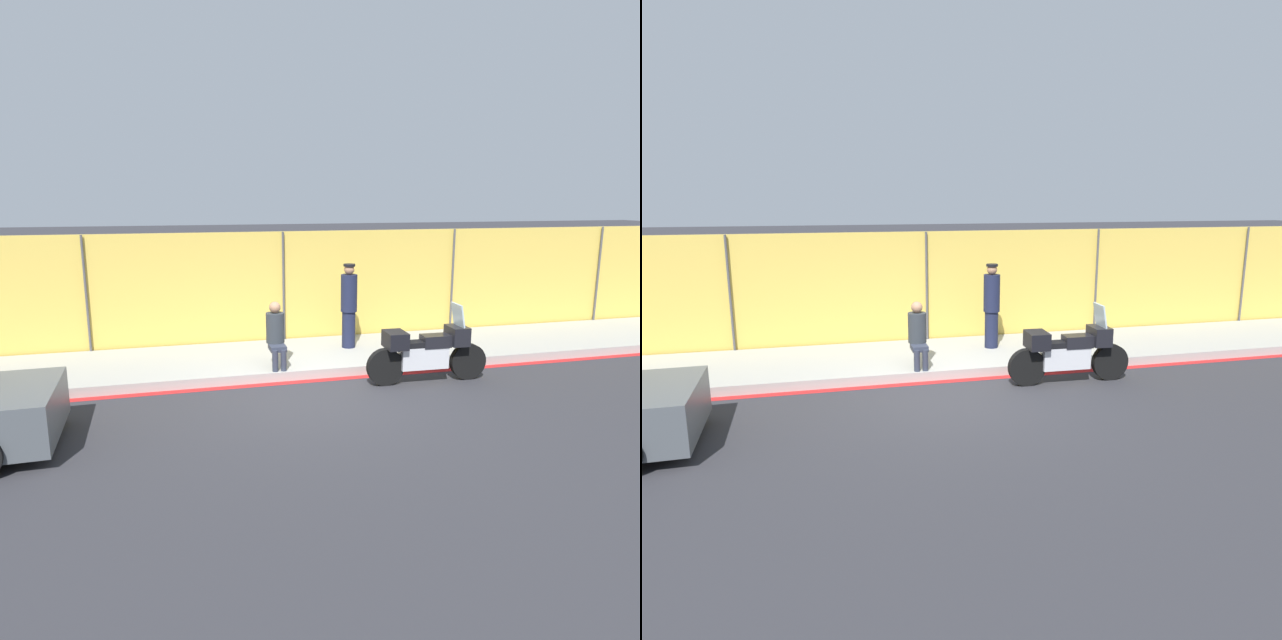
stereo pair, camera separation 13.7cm
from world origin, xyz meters
The scene contains 7 objects.
ground_plane centered at (0.00, 0.00, 0.00)m, with size 120.00×120.00×0.00m, color #2D2D33.
sidewalk centered at (0.00, 2.08, 0.09)m, with size 30.47×2.46×0.18m.
curb_paint_stripe centered at (0.00, 0.76, 0.00)m, with size 30.47×0.18×0.01m.
storefront_fence centered at (0.00, 3.40, 1.29)m, with size 28.95×0.17×2.58m.
motorcycle centered at (2.04, 0.19, 0.58)m, with size 2.29×0.53×1.44m.
officer_standing centered at (1.20, 2.27, 1.10)m, with size 0.35×0.35×1.78m.
person_seated_on_curb centered at (-0.54, 1.29, 0.86)m, with size 0.35×0.63×1.23m.
Camera 1 is at (-2.31, -9.00, 3.34)m, focal length 32.00 mm.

